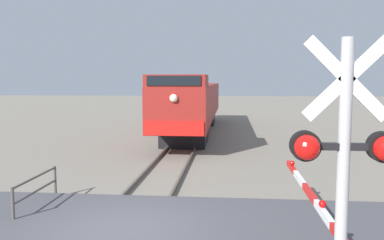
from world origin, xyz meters
The scene contains 7 objects.
ground_plane centered at (0.00, 0.00, 0.00)m, with size 160.00×160.00×0.00m, color gray.
rail_track_left centered at (-0.72, 0.00, 0.07)m, with size 0.08×80.00×0.15m, color #59544C.
rail_track_right centered at (0.72, 0.00, 0.07)m, with size 0.08×80.00×0.15m, color #59544C.
road_surface centered at (0.00, 0.00, 0.08)m, with size 36.00×5.49×0.16m, color #47474C.
locomotive centered at (0.00, 18.08, 1.99)m, with size 2.81×19.10×3.77m.
crossing_signal centered at (3.73, -4.09, 2.50)m, with size 1.18×0.33×4.02m.
guard_railing centered at (-2.77, 1.64, 0.62)m, with size 0.08×2.46×0.95m.
Camera 1 is at (2.47, -8.63, 3.54)m, focal length 37.82 mm.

